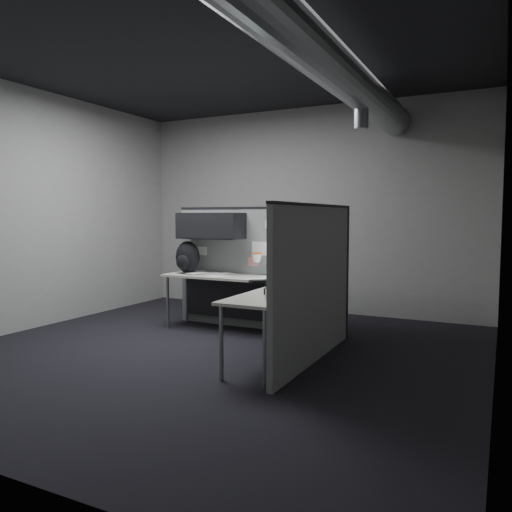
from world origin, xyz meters
The scene contains 12 objects.
room centered at (0.56, 0.00, 2.10)m, with size 5.62×5.62×3.22m.
partition_back centered at (-0.25, 1.23, 1.00)m, with size 2.44×0.42×1.63m.
partition_right centered at (1.10, 0.22, 0.82)m, with size 0.07×2.23×1.63m.
desk centered at (0.15, 0.70, 0.61)m, with size 2.31×2.11×0.73m.
monitor centered at (0.64, 1.02, 0.99)m, with size 0.59×0.59×0.51m.
keyboard centered at (0.37, 0.59, 0.75)m, with size 0.39×0.38×0.04m.
mouse centered at (0.65, 0.28, 0.75)m, with size 0.26×0.24×0.04m.
phone centered at (0.82, -0.11, 0.77)m, with size 0.25×0.27×0.11m.
bottles centered at (0.97, -0.53, 0.76)m, with size 0.15×0.16×0.08m.
cup centered at (0.89, -0.47, 0.78)m, with size 0.07×0.07×0.10m, color beige.
papers centered at (-0.73, 1.05, 0.74)m, with size 0.75×0.62×0.02m.
backpack centered at (-1.03, 1.01, 0.94)m, with size 0.40×0.39×0.43m.
Camera 1 is at (2.84, -4.63, 1.50)m, focal length 35.00 mm.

